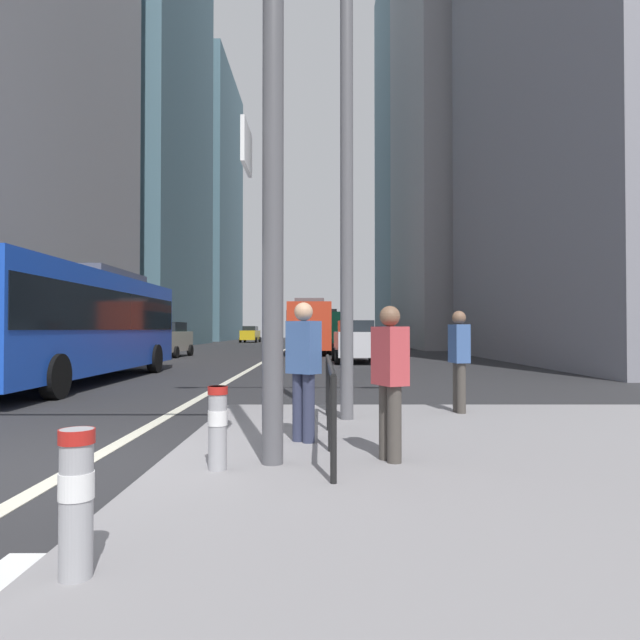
{
  "coord_description": "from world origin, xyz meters",
  "views": [
    {
      "loc": [
        2.68,
        -6.18,
        1.52
      ],
      "look_at": [
        2.52,
        30.12,
        2.15
      ],
      "focal_mm": 31.12,
      "sensor_mm": 36.0,
      "label": 1
    }
  ],
  "objects_px": {
    "car_receding_far": "(358,341)",
    "street_lamp_post": "(349,88)",
    "pedestrian_waiting": "(306,364)",
    "pedestrian_walking": "(392,375)",
    "bollard_left": "(79,494)",
    "pedestrian_far": "(462,356)",
    "city_bus_red_distant": "(330,326)",
    "bollard_right": "(220,423)",
    "car_oncoming_far": "(253,334)",
    "traffic_signal_gantry": "(90,82)",
    "city_bus_red_receding": "(312,325)",
    "car_oncoming_mid": "(170,339)",
    "car_receding_near": "(325,334)",
    "city_bus_blue_oncoming": "(78,319)"
  },
  "relations": [
    {
      "from": "car_receding_near",
      "to": "pedestrian_waiting",
      "type": "height_order",
      "value": "car_receding_near"
    },
    {
      "from": "car_receding_far",
      "to": "bollard_right",
      "type": "xyz_separation_m",
      "value": [
        -2.63,
        -20.28,
        -0.38
      ]
    },
    {
      "from": "bollard_left",
      "to": "pedestrian_far",
      "type": "distance_m",
      "value": 7.13
    },
    {
      "from": "city_bus_red_receding",
      "to": "pedestrian_walking",
      "type": "height_order",
      "value": "city_bus_red_receding"
    },
    {
      "from": "pedestrian_waiting",
      "to": "pedestrian_walking",
      "type": "distance_m",
      "value": 1.36
    },
    {
      "from": "car_receding_far",
      "to": "bollard_right",
      "type": "height_order",
      "value": "car_receding_far"
    },
    {
      "from": "car_oncoming_mid",
      "to": "car_oncoming_far",
      "type": "distance_m",
      "value": 35.22
    },
    {
      "from": "city_bus_red_receding",
      "to": "car_oncoming_mid",
      "type": "xyz_separation_m",
      "value": [
        -7.86,
        -5.56,
        -0.85
      ]
    },
    {
      "from": "car_oncoming_mid",
      "to": "car_receding_near",
      "type": "xyz_separation_m",
      "value": [
        8.82,
        32.2,
        -0.0
      ]
    },
    {
      "from": "car_oncoming_far",
      "to": "city_bus_red_distant",
      "type": "bearing_deg",
      "value": -54.38
    },
    {
      "from": "bollard_left",
      "to": "pedestrian_far",
      "type": "xyz_separation_m",
      "value": [
        3.66,
        6.1,
        0.48
      ]
    },
    {
      "from": "car_receding_near",
      "to": "pedestrian_waiting",
      "type": "relative_size",
      "value": 2.39
    },
    {
      "from": "pedestrian_far",
      "to": "car_oncoming_far",
      "type": "bearing_deg",
      "value": 100.58
    },
    {
      "from": "car_receding_far",
      "to": "street_lamp_post",
      "type": "height_order",
      "value": "street_lamp_post"
    },
    {
      "from": "bollard_right",
      "to": "city_bus_red_receding",
      "type": "bearing_deg",
      "value": 89.38
    },
    {
      "from": "city_bus_red_distant",
      "to": "pedestrian_far",
      "type": "height_order",
      "value": "city_bus_red_distant"
    },
    {
      "from": "city_bus_red_receding",
      "to": "car_oncoming_mid",
      "type": "relative_size",
      "value": 2.84
    },
    {
      "from": "city_bus_red_distant",
      "to": "bollard_right",
      "type": "height_order",
      "value": "city_bus_red_distant"
    },
    {
      "from": "street_lamp_post",
      "to": "pedestrian_walking",
      "type": "bearing_deg",
      "value": -83.24
    },
    {
      "from": "car_oncoming_far",
      "to": "car_receding_far",
      "type": "bearing_deg",
      "value": -76.16
    },
    {
      "from": "city_bus_red_distant",
      "to": "pedestrian_far",
      "type": "bearing_deg",
      "value": -87.95
    },
    {
      "from": "car_receding_near",
      "to": "traffic_signal_gantry",
      "type": "distance_m",
      "value": 57.61
    },
    {
      "from": "bollard_left",
      "to": "pedestrian_far",
      "type": "bearing_deg",
      "value": 59.03
    },
    {
      "from": "city_bus_red_receding",
      "to": "bollard_left",
      "type": "bearing_deg",
      "value": -91.17
    },
    {
      "from": "pedestrian_waiting",
      "to": "city_bus_blue_oncoming",
      "type": "bearing_deg",
      "value": 126.95
    },
    {
      "from": "pedestrian_walking",
      "to": "city_bus_red_distant",
      "type": "bearing_deg",
      "value": 90.01
    },
    {
      "from": "bollard_left",
      "to": "street_lamp_post",
      "type": "bearing_deg",
      "value": 72.0
    },
    {
      "from": "city_bus_red_distant",
      "to": "pedestrian_waiting",
      "type": "xyz_separation_m",
      "value": [
        -0.93,
        -46.73,
        -0.73
      ]
    },
    {
      "from": "car_oncoming_far",
      "to": "bollard_left",
      "type": "xyz_separation_m",
      "value": [
        6.98,
        -63.08,
        -0.38
      ]
    },
    {
      "from": "car_oncoming_far",
      "to": "traffic_signal_gantry",
      "type": "xyz_separation_m",
      "value": [
        5.92,
        -60.48,
        3.11
      ]
    },
    {
      "from": "city_bus_blue_oncoming",
      "to": "bollard_right",
      "type": "height_order",
      "value": "city_bus_blue_oncoming"
    },
    {
      "from": "city_bus_red_distant",
      "to": "pedestrian_far",
      "type": "xyz_separation_m",
      "value": [
        1.59,
        -44.34,
        -0.75
      ]
    },
    {
      "from": "car_receding_far",
      "to": "pedestrian_walking",
      "type": "height_order",
      "value": "car_receding_far"
    },
    {
      "from": "car_oncoming_mid",
      "to": "pedestrian_walking",
      "type": "xyz_separation_m",
      "value": [
        9.26,
        -25.13,
        0.06
      ]
    },
    {
      "from": "pedestrian_walking",
      "to": "pedestrian_far",
      "type": "height_order",
      "value": "pedestrian_far"
    },
    {
      "from": "pedestrian_far",
      "to": "bollard_right",
      "type": "bearing_deg",
      "value": -131.59
    },
    {
      "from": "city_bus_blue_oncoming",
      "to": "city_bus_red_receding",
      "type": "xyz_separation_m",
      "value": [
        6.34,
        20.66,
        -0.0
      ]
    },
    {
      "from": "car_receding_near",
      "to": "car_oncoming_far",
      "type": "distance_m",
      "value": 9.13
    },
    {
      "from": "street_lamp_post",
      "to": "bollard_left",
      "type": "relative_size",
      "value": 9.74
    },
    {
      "from": "city_bus_red_distant",
      "to": "pedestrian_far",
      "type": "distance_m",
      "value": 44.37
    },
    {
      "from": "city_bus_red_distant",
      "to": "bollard_right",
      "type": "xyz_separation_m",
      "value": [
        -1.73,
        -48.07,
        -1.23
      ]
    },
    {
      "from": "city_bus_red_distant",
      "to": "pedestrian_walking",
      "type": "relative_size",
      "value": 6.6
    },
    {
      "from": "car_receding_far",
      "to": "pedestrian_waiting",
      "type": "relative_size",
      "value": 2.66
    },
    {
      "from": "car_oncoming_far",
      "to": "traffic_signal_gantry",
      "type": "height_order",
      "value": "traffic_signal_gantry"
    },
    {
      "from": "car_oncoming_far",
      "to": "street_lamp_post",
      "type": "xyz_separation_m",
      "value": [
        8.75,
        -57.64,
        4.29
      ]
    },
    {
      "from": "traffic_signal_gantry",
      "to": "pedestrian_far",
      "type": "height_order",
      "value": "traffic_signal_gantry"
    },
    {
      "from": "car_receding_far",
      "to": "bollard_right",
      "type": "bearing_deg",
      "value": -97.4
    },
    {
      "from": "car_receding_near",
      "to": "pedestrian_far",
      "type": "xyz_separation_m",
      "value": [
        2.02,
        -53.96,
        0.1
      ]
    },
    {
      "from": "car_oncoming_far",
      "to": "pedestrian_waiting",
      "type": "distance_m",
      "value": 59.92
    },
    {
      "from": "city_bus_red_receding",
      "to": "car_receding_near",
      "type": "height_order",
      "value": "city_bus_red_receding"
    }
  ]
}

